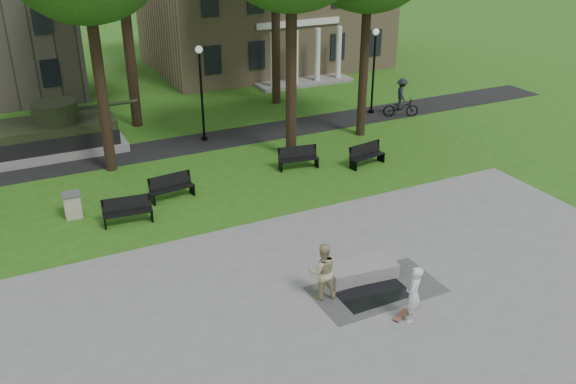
% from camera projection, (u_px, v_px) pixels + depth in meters
% --- Properties ---
extents(ground, '(120.00, 120.00, 0.00)m').
position_uv_depth(ground, '(310.00, 256.00, 20.59)').
color(ground, '#265213').
rests_on(ground, ground).
extents(plaza, '(22.00, 16.00, 0.02)m').
position_uv_depth(plaza, '(397.00, 341.00, 16.53)').
color(plaza, gray).
rests_on(plaza, ground).
extents(footpath, '(44.00, 2.60, 0.01)m').
position_uv_depth(footpath, '(197.00, 143.00, 30.33)').
color(footpath, black).
rests_on(footpath, ground).
extents(building_right, '(17.00, 12.00, 8.60)m').
position_uv_depth(building_right, '(264.00, 3.00, 43.83)').
color(building_right, '#9E8460').
rests_on(building_right, ground).
extents(lamp_mid, '(0.36, 0.36, 4.73)m').
position_uv_depth(lamp_mid, '(201.00, 86.00, 29.58)').
color(lamp_mid, black).
rests_on(lamp_mid, ground).
extents(lamp_right, '(0.36, 0.36, 4.73)m').
position_uv_depth(lamp_right, '(374.00, 64.00, 33.58)').
color(lamp_right, black).
rests_on(lamp_right, ground).
extents(tank_monument, '(7.45, 3.40, 2.40)m').
position_uv_depth(tank_monument, '(53.00, 134.00, 29.01)').
color(tank_monument, gray).
rests_on(tank_monument, ground).
extents(puddle, '(2.20, 1.20, 0.00)m').
position_uv_depth(puddle, '(374.00, 294.00, 18.50)').
color(puddle, black).
rests_on(puddle, plaza).
extents(concrete_block, '(2.30, 1.24, 0.45)m').
position_uv_depth(concrete_block, '(361.00, 270.00, 19.33)').
color(concrete_block, gray).
rests_on(concrete_block, plaza).
extents(skateboard, '(0.80, 0.49, 0.07)m').
position_uv_depth(skateboard, '(402.00, 315.00, 17.52)').
color(skateboard, brown).
rests_on(skateboard, plaza).
extents(skateboarder, '(0.75, 0.72, 1.74)m').
position_uv_depth(skateboarder, '(414.00, 294.00, 17.00)').
color(skateboarder, silver).
rests_on(skateboarder, plaza).
extents(friend_watching, '(1.02, 0.89, 1.81)m').
position_uv_depth(friend_watching, '(323.00, 271.00, 18.02)').
color(friend_watching, tan).
rests_on(friend_watching, plaza).
extents(cyclist, '(2.07, 1.43, 2.16)m').
position_uv_depth(cyclist, '(401.00, 101.00, 33.80)').
color(cyclist, black).
rests_on(cyclist, ground).
extents(park_bench_0, '(1.84, 0.73, 1.00)m').
position_uv_depth(park_bench_0, '(127.00, 210.00, 22.52)').
color(park_bench_0, black).
rests_on(park_bench_0, ground).
extents(park_bench_1, '(1.84, 0.73, 1.00)m').
position_uv_depth(park_bench_1, '(171.00, 186.00, 24.43)').
color(park_bench_1, black).
rests_on(park_bench_1, ground).
extents(park_bench_2, '(1.85, 0.81, 1.00)m').
position_uv_depth(park_bench_2, '(298.00, 157.00, 27.24)').
color(park_bench_2, black).
rests_on(park_bench_2, ground).
extents(park_bench_3, '(1.85, 0.82, 1.00)m').
position_uv_depth(park_bench_3, '(367.00, 154.00, 27.59)').
color(park_bench_3, black).
rests_on(park_bench_3, ground).
extents(trash_bin, '(0.68, 0.68, 0.96)m').
position_uv_depth(trash_bin, '(72.00, 205.00, 22.98)').
color(trash_bin, '#BAAC99').
rests_on(trash_bin, ground).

